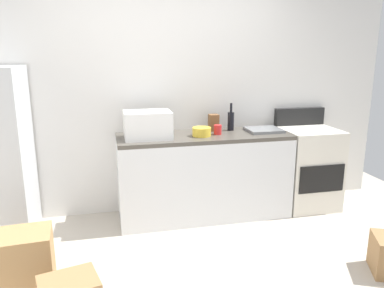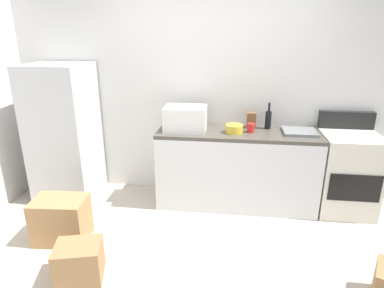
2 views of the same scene
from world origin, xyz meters
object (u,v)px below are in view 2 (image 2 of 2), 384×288
object	(u,v)px
stove_oven	(346,172)
knife_block	(251,120)
wine_bottle	(268,119)
mixing_bowl	(234,129)
refrigerator	(64,133)
coffee_mug	(251,128)
cardboard_box_small	(61,220)
cardboard_box_medium	(79,262)
microwave	(185,118)

from	to	relation	value
stove_oven	knife_block	xyz separation A→B (m)	(-1.07, 0.15, 0.52)
wine_bottle	knife_block	world-z (taller)	wine_bottle
mixing_bowl	refrigerator	bearing A→B (deg)	179.53
wine_bottle	coffee_mug	world-z (taller)	wine_bottle
refrigerator	stove_oven	xyz separation A→B (m)	(3.27, 0.06, -0.34)
stove_oven	coffee_mug	size ratio (longest dim) A/B	11.00
mixing_bowl	cardboard_box_small	world-z (taller)	mixing_bowl
wine_bottle	cardboard_box_medium	bearing A→B (deg)	-135.68
coffee_mug	mixing_bowl	bearing A→B (deg)	-167.92
wine_bottle	knife_block	bearing A→B (deg)	174.37
coffee_mug	mixing_bowl	world-z (taller)	coffee_mug
cardboard_box_medium	microwave	bearing A→B (deg)	63.75
wine_bottle	microwave	bearing A→B (deg)	-169.08
microwave	cardboard_box_medium	distance (m)	1.79
refrigerator	coffee_mug	xyz separation A→B (m)	(2.19, 0.02, 0.14)
wine_bottle	cardboard_box_medium	world-z (taller)	wine_bottle
mixing_bowl	coffee_mug	bearing A→B (deg)	12.08
coffee_mug	microwave	bearing A→B (deg)	-179.17
microwave	wine_bottle	size ratio (longest dim) A/B	1.53
microwave	knife_block	xyz separation A→B (m)	(0.74, 0.20, -0.05)
wine_bottle	cardboard_box_medium	distance (m)	2.42
microwave	cardboard_box_medium	size ratio (longest dim) A/B	1.25
refrigerator	microwave	world-z (taller)	refrigerator
stove_oven	refrigerator	bearing A→B (deg)	-179.03
refrigerator	knife_block	size ratio (longest dim) A/B	8.98
wine_bottle	refrigerator	bearing A→B (deg)	-175.42
cardboard_box_medium	coffee_mug	bearing A→B (deg)	44.84
cardboard_box_small	stove_oven	bearing A→B (deg)	18.23
knife_block	cardboard_box_small	distance (m)	2.28
stove_oven	cardboard_box_small	xyz separation A→B (m)	(-2.91, -0.96, -0.25)
wine_bottle	coffee_mug	bearing A→B (deg)	-139.75
refrigerator	knife_block	xyz separation A→B (m)	(2.20, 0.21, 0.18)
coffee_mug	wine_bottle	bearing A→B (deg)	40.25
knife_block	microwave	bearing A→B (deg)	-165.01
cardboard_box_small	cardboard_box_medium	bearing A→B (deg)	-50.12
refrigerator	microwave	bearing A→B (deg)	0.47
stove_oven	mixing_bowl	bearing A→B (deg)	-176.77
stove_oven	wine_bottle	size ratio (longest dim) A/B	3.67
coffee_mug	cardboard_box_medium	world-z (taller)	coffee_mug
refrigerator	stove_oven	size ratio (longest dim) A/B	1.47
cardboard_box_small	knife_block	bearing A→B (deg)	31.23
mixing_bowl	microwave	bearing A→B (deg)	177.03
stove_oven	knife_block	world-z (taller)	stove_oven
coffee_mug	knife_block	xyz separation A→B (m)	(0.01, 0.19, 0.04)
knife_block	mixing_bowl	distance (m)	0.30
microwave	cardboard_box_medium	world-z (taller)	microwave
refrigerator	wine_bottle	bearing A→B (deg)	4.58
mixing_bowl	cardboard_box_medium	xyz separation A→B (m)	(-1.24, -1.37, -0.79)
wine_bottle	mixing_bowl	size ratio (longest dim) A/B	1.58
knife_block	mixing_bowl	world-z (taller)	knife_block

